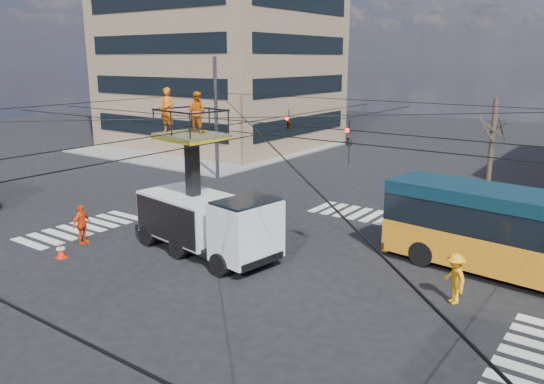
{
  "coord_description": "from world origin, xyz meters",
  "views": [
    {
      "loc": [
        11.45,
        -14.16,
        7.85
      ],
      "look_at": [
        -0.48,
        2.34,
        2.72
      ],
      "focal_mm": 35.0,
      "sensor_mm": 36.0,
      "label": 1
    }
  ],
  "objects_px": {
    "utility_truck": "(206,204)",
    "worker_ground": "(82,225)",
    "flagger": "(455,278)",
    "city_bus": "(544,239)",
    "traffic_cone": "(61,251)"
  },
  "relations": [
    {
      "from": "worker_ground",
      "to": "flagger",
      "type": "distance_m",
      "value": 15.38
    },
    {
      "from": "traffic_cone",
      "to": "city_bus",
      "type": "bearing_deg",
      "value": 27.81
    },
    {
      "from": "utility_truck",
      "to": "worker_ground",
      "type": "height_order",
      "value": "utility_truck"
    },
    {
      "from": "city_bus",
      "to": "traffic_cone",
      "type": "bearing_deg",
      "value": -146.56
    },
    {
      "from": "worker_ground",
      "to": "flagger",
      "type": "relative_size",
      "value": 1.02
    },
    {
      "from": "traffic_cone",
      "to": "flagger",
      "type": "bearing_deg",
      "value": 20.31
    },
    {
      "from": "utility_truck",
      "to": "worker_ground",
      "type": "bearing_deg",
      "value": -147.63
    },
    {
      "from": "city_bus",
      "to": "worker_ground",
      "type": "xyz_separation_m",
      "value": [
        -16.95,
        -6.98,
        -0.85
      ]
    },
    {
      "from": "flagger",
      "to": "utility_truck",
      "type": "bearing_deg",
      "value": -126.89
    },
    {
      "from": "utility_truck",
      "to": "worker_ground",
      "type": "distance_m",
      "value": 5.83
    },
    {
      "from": "city_bus",
      "to": "worker_ground",
      "type": "height_order",
      "value": "city_bus"
    },
    {
      "from": "utility_truck",
      "to": "city_bus",
      "type": "xyz_separation_m",
      "value": [
        11.74,
        4.68,
        -0.41
      ]
    },
    {
      "from": "traffic_cone",
      "to": "worker_ground",
      "type": "relative_size",
      "value": 0.35
    },
    {
      "from": "utility_truck",
      "to": "city_bus",
      "type": "bearing_deg",
      "value": 30.25
    },
    {
      "from": "utility_truck",
      "to": "worker_ground",
      "type": "xyz_separation_m",
      "value": [
        -5.21,
        -2.3,
        -1.25
      ]
    }
  ]
}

